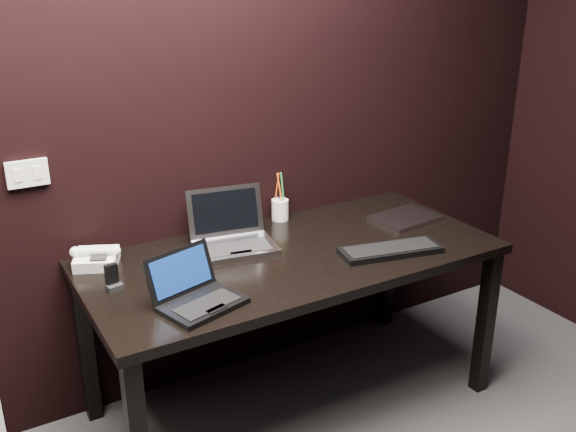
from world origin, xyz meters
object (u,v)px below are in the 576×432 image
desk_phone (96,258)px  closed_laptop (406,218)px  netbook (197,295)px  pen_cup (280,209)px  silver_laptop (233,237)px  desk (293,269)px  ext_keyboard (390,250)px  mobile_phone (113,280)px

desk_phone → closed_laptop: bearing=-9.2°
netbook → pen_cup: pen_cup is taller
silver_laptop → desk: bearing=-43.7°
desk → closed_laptop: (0.64, 0.05, 0.09)m
closed_laptop → desk_phone: bearing=170.8°
desk → desk_phone: 0.79m
silver_laptop → closed_laptop: size_ratio=1.18×
silver_laptop → ext_keyboard: (0.53, -0.38, -0.03)m
closed_laptop → mobile_phone: mobile_phone is taller
desk → pen_cup: pen_cup is taller
netbook → pen_cup: size_ratio=1.45×
ext_keyboard → desk_phone: 1.18m
closed_laptop → pen_cup: bearing=149.1°
silver_laptop → desk_phone: size_ratio=1.79×
closed_laptop → pen_cup: (-0.50, 0.30, 0.04)m
silver_laptop → desk_phone: 0.55m
silver_laptop → ext_keyboard: bearing=-35.9°
silver_laptop → mobile_phone: size_ratio=3.89×
pen_cup → desk_phone: bearing=-174.9°
silver_laptop → mobile_phone: bearing=-167.2°
ext_keyboard → desk_phone: (-1.08, 0.48, 0.02)m
mobile_phone → pen_cup: bearing=18.8°
desk → closed_laptop: 0.65m
ext_keyboard → pen_cup: pen_cup is taller
silver_laptop → desk_phone: (-0.54, 0.09, -0.01)m
mobile_phone → desk_phone: bearing=90.4°
silver_laptop → closed_laptop: bearing=-8.8°
desk → ext_keyboard: (0.34, -0.21, 0.09)m
silver_laptop → mobile_phone: 0.56m
netbook → pen_cup: bearing=40.6°
closed_laptop → mobile_phone: size_ratio=3.30×
netbook → mobile_phone: (-0.22, 0.26, 0.00)m
desk_phone → ext_keyboard: bearing=-24.0°
netbook → pen_cup: (0.65, 0.56, 0.02)m
netbook → mobile_phone: size_ratio=3.46×
mobile_phone → pen_cup: size_ratio=0.42×
netbook → silver_laptop: 0.50m
ext_keyboard → closed_laptop: 0.39m
ext_keyboard → pen_cup: bearing=110.2°
netbook → closed_laptop: 1.18m
netbook → closed_laptop: (1.15, 0.26, -0.03)m
netbook → ext_keyboard: bearing=0.0°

